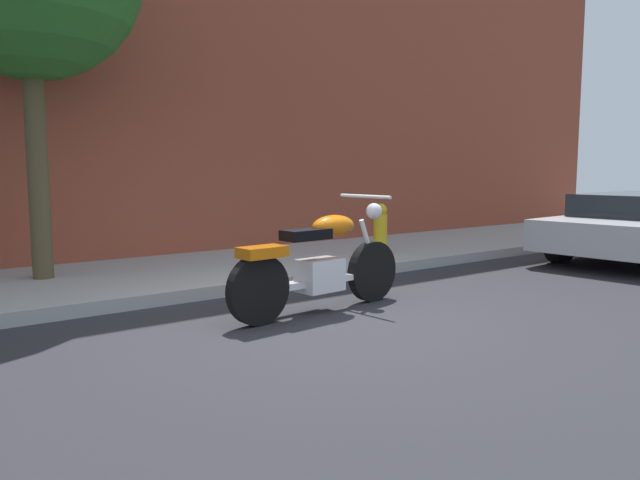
% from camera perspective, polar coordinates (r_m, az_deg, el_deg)
% --- Properties ---
extents(ground_plane, '(60.00, 60.00, 0.00)m').
position_cam_1_polar(ground_plane, '(5.57, 0.21, -7.93)').
color(ground_plane, '#28282D').
extents(sidewalk, '(22.91, 2.65, 0.14)m').
position_cam_1_polar(sidewalk, '(8.01, -12.48, -3.08)').
color(sidewalk, '#A0A0A0').
rests_on(sidewalk, ground).
extents(motorcycle, '(2.15, 0.70, 1.14)m').
position_cam_1_polar(motorcycle, '(5.95, -0.05, -2.30)').
color(motorcycle, black).
rests_on(motorcycle, ground).
extents(fire_hydrant, '(0.20, 0.20, 0.91)m').
position_cam_1_polar(fire_hydrant, '(8.98, 5.68, 0.58)').
color(fire_hydrant, gold).
rests_on(fire_hydrant, ground).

